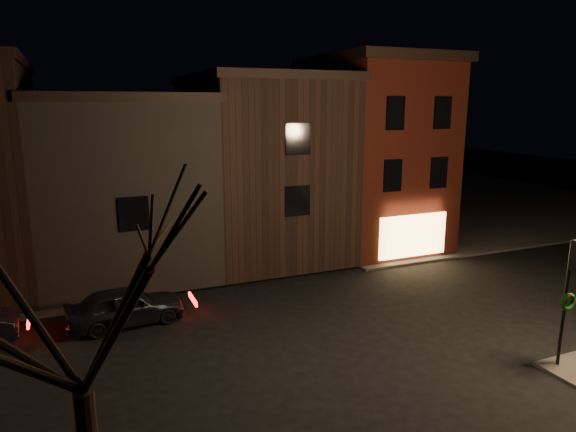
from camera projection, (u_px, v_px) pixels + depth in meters
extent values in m
plane|color=black|center=(320.00, 329.00, 18.78)|extent=(120.00, 120.00, 0.00)
cube|color=#2D2B28|center=(425.00, 198.00, 44.34)|extent=(30.00, 30.00, 0.12)
cube|color=#50180E|center=(373.00, 156.00, 29.26)|extent=(6.00, 8.00, 10.00)
cube|color=black|center=(377.00, 61.00, 28.13)|extent=(6.50, 8.50, 0.50)
cube|color=#FAC170|center=(413.00, 236.00, 26.41)|extent=(4.00, 0.12, 2.20)
cube|color=black|center=(260.00, 169.00, 27.81)|extent=(7.00, 10.00, 9.00)
cube|color=black|center=(259.00, 79.00, 26.80)|extent=(7.30, 10.30, 0.40)
cube|color=black|center=(121.00, 186.00, 25.18)|extent=(7.50, 10.00, 8.00)
cube|color=black|center=(115.00, 98.00, 24.28)|extent=(7.80, 10.30, 0.40)
cylinder|color=black|center=(565.00, 304.00, 15.58)|extent=(0.10, 0.10, 4.00)
cube|color=black|center=(576.00, 255.00, 15.07)|extent=(0.28, 0.22, 0.90)
torus|color=#0C380F|center=(568.00, 302.00, 15.47)|extent=(0.58, 0.14, 0.58)
sphere|color=#990C0C|center=(569.00, 295.00, 15.41)|extent=(0.12, 0.12, 0.12)
imported|color=black|center=(125.00, 306.00, 19.03)|extent=(4.41, 2.16, 1.45)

